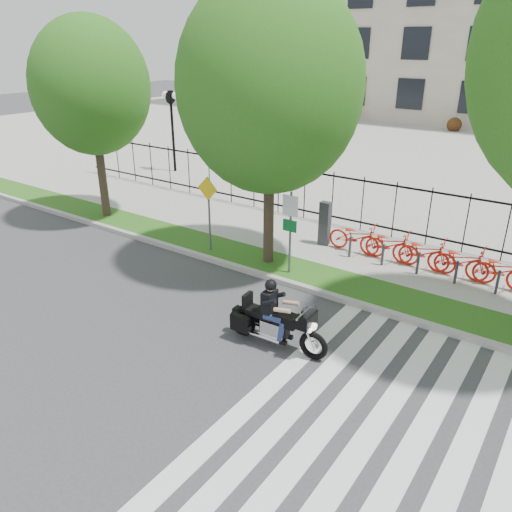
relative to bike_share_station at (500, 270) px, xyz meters
The scene contains 14 objects.
ground 8.85m from the bike_share_station, 125.30° to the right, with size 120.00×120.00×0.00m, color #37373A.
curb 5.99m from the bike_share_station, 148.71° to the right, with size 60.00×0.20×0.15m, color #9F9D95.
grass_verge 5.60m from the bike_share_station, 156.20° to the right, with size 60.00×1.50×0.15m, color #225B16.
sidewalk 5.14m from the bike_share_station, behind, with size 60.00×3.50×0.15m, color gray.
plaza 18.53m from the bike_share_station, 105.98° to the left, with size 80.00×34.00×0.10m, color gray.
crosswalk_stripes 7.23m from the bike_share_station, 92.17° to the right, with size 5.70×8.00×0.01m, color silver, non-canonical shape.
iron_fence 5.50m from the bike_share_station, 158.56° to the left, with size 30.00×0.06×2.00m, color black, non-canonical shape.
lamp_post_left 17.94m from the bike_share_station, 164.31° to the left, with size 1.06×0.70×4.25m.
street_tree_0 14.92m from the bike_share_station, behind, with size 4.26×4.26×7.33m.
street_tree_1 8.21m from the bike_share_station, 160.40° to the right, with size 5.22×5.22×8.27m.
bike_share_station is the anchor object (origin of this frame).
sign_pole_regulatory 6.02m from the bike_share_station, 153.77° to the right, with size 0.50×0.09×2.50m.
sign_pole_warning 8.86m from the bike_share_station, 162.70° to the right, with size 0.78×0.09×2.49m.
motorcycle_rider 6.95m from the bike_share_station, 121.49° to the right, with size 2.62×0.78×2.02m.
Camera 1 is at (6.81, -7.06, 6.59)m, focal length 35.00 mm.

